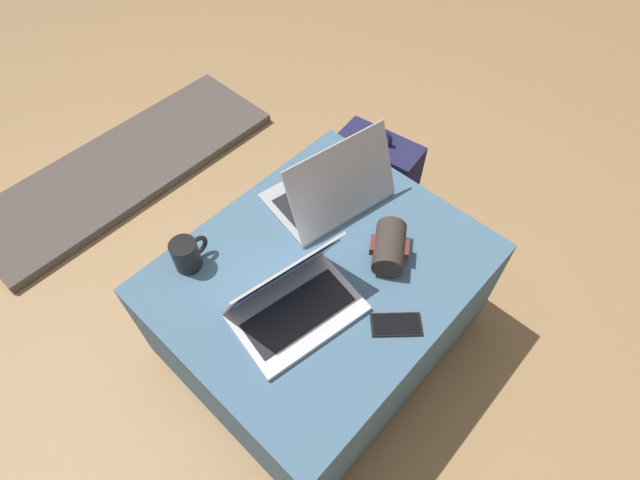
{
  "coord_description": "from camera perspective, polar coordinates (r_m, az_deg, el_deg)",
  "views": [
    {
      "loc": [
        -0.6,
        -0.55,
        1.72
      ],
      "look_at": [
        0.03,
        0.03,
        0.55
      ],
      "focal_mm": 28.0,
      "sensor_mm": 36.0,
      "label": 1
    }
  ],
  "objects": [
    {
      "name": "coffee_mug",
      "position": [
        1.5,
        -14.96,
        -1.56
      ],
      "size": [
        0.12,
        0.08,
        0.1
      ],
      "color": "black",
      "rests_on": "ottoman"
    },
    {
      "name": "ottoman",
      "position": [
        1.69,
        0.15,
        -7.42
      ],
      "size": [
        0.94,
        0.78,
        0.47
      ],
      "color": "#2A3D4E",
      "rests_on": "ground_plane"
    },
    {
      "name": "cell_phone",
      "position": [
        1.41,
        8.76,
        -9.45
      ],
      "size": [
        0.15,
        0.15,
        0.01
      ],
      "rotation": [
        0.0,
        0.0,
        3.92
      ],
      "color": "black",
      "rests_on": "ottoman"
    },
    {
      "name": "laptop_far",
      "position": [
        1.6,
        1.3,
        5.67
      ],
      "size": [
        0.41,
        0.32,
        0.26
      ],
      "rotation": [
        0.0,
        0.0,
        2.96
      ],
      "color": "#B7B7BC",
      "rests_on": "ottoman"
    },
    {
      "name": "laptop_near",
      "position": [
        1.38,
        -3.22,
        -6.84
      ],
      "size": [
        0.38,
        0.29,
        0.23
      ],
      "rotation": [
        0.0,
        0.0,
        -0.18
      ],
      "color": "silver",
      "rests_on": "ottoman"
    },
    {
      "name": "ground_plane",
      "position": [
        1.9,
        0.13,
        -10.85
      ],
      "size": [
        14.0,
        14.0,
        0.0
      ],
      "primitive_type": "plane",
      "color": "tan"
    },
    {
      "name": "backpack",
      "position": [
        2.05,
        6.45,
        6.41
      ],
      "size": [
        0.22,
        0.33,
        0.52
      ],
      "rotation": [
        0.0,
        0.0,
        1.71
      ],
      "color": "#23234C",
      "rests_on": "ground_plane"
    },
    {
      "name": "fireplace_hearth",
      "position": [
        2.55,
        -21.25,
        7.84
      ],
      "size": [
        1.4,
        0.5,
        0.04
      ],
      "color": "#564C47",
      "rests_on": "ground_plane"
    },
    {
      "name": "wrist_brace",
      "position": [
        1.49,
        7.94,
        -0.8
      ],
      "size": [
        0.19,
        0.17,
        0.09
      ],
      "rotation": [
        0.0,
        0.0,
        3.72
      ],
      "color": "#3D332D",
      "rests_on": "ottoman"
    }
  ]
}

